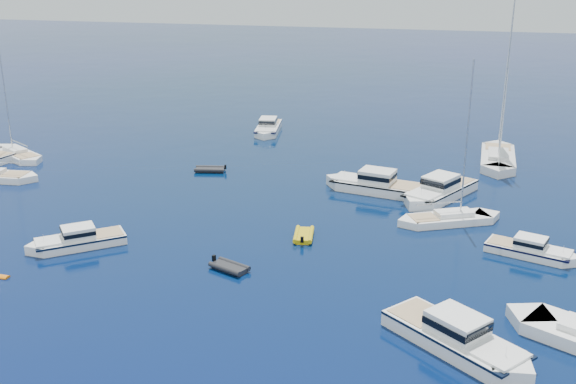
# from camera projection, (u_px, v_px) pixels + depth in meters

# --- Properties ---
(motor_cruiser_right) EXTENTS (10.04, 8.74, 2.69)m
(motor_cruiser_right) POSITION_uv_depth(u_px,v_px,m) (458.00, 349.00, 38.44)
(motor_cruiser_right) COLOR white
(motor_cruiser_right) RESTS_ON ground
(motor_cruiser_left) EXTENTS (7.68, 7.04, 2.10)m
(motor_cruiser_left) POSITION_uv_depth(u_px,v_px,m) (78.00, 247.00, 52.22)
(motor_cruiser_left) COLOR silver
(motor_cruiser_left) RESTS_ON ground
(motor_cruiser_centre) EXTENTS (10.91, 5.08, 2.76)m
(motor_cruiser_centre) POSITION_uv_depth(u_px,v_px,m) (375.00, 191.00, 64.79)
(motor_cruiser_centre) COLOR silver
(motor_cruiser_centre) RESTS_ON ground
(motor_cruiser_far_r) EXTENTS (7.65, 4.37, 1.92)m
(motor_cruiser_far_r) POSITION_uv_depth(u_px,v_px,m) (531.00, 256.00, 50.56)
(motor_cruiser_far_r) COLOR white
(motor_cruiser_far_r) RESTS_ON ground
(motor_cruiser_distant) EXTENTS (7.62, 10.78, 2.75)m
(motor_cruiser_distant) POSITION_uv_depth(u_px,v_px,m) (438.00, 198.00, 62.98)
(motor_cruiser_distant) COLOR white
(motor_cruiser_distant) RESTS_ON ground
(motor_cruiser_horizon) EXTENTS (4.19, 9.37, 2.37)m
(motor_cruiser_horizon) POSITION_uv_depth(u_px,v_px,m) (268.00, 132.00, 87.06)
(motor_cruiser_horizon) COLOR white
(motor_cruiser_horizon) RESTS_ON ground
(sailboat_centre) EXTENTS (9.75, 6.66, 14.21)m
(sailboat_centre) POSITION_uv_depth(u_px,v_px,m) (449.00, 223.00, 57.00)
(sailboat_centre) COLOR white
(sailboat_centre) RESTS_ON ground
(sailboat_sails_r) EXTENTS (3.82, 13.70, 20.04)m
(sailboat_sails_r) POSITION_uv_depth(u_px,v_px,m) (497.00, 162.00, 74.11)
(sailboat_sails_r) COLOR silver
(sailboat_sails_r) RESTS_ON ground
(sailboat_far_l) EXTENTS (9.99, 7.31, 14.76)m
(sailboat_far_l) POSITION_uv_depth(u_px,v_px,m) (17.00, 157.00, 76.00)
(sailboat_far_l) COLOR white
(sailboat_far_l) RESTS_ON ground
(tender_yellow) EXTENTS (2.30, 3.47, 0.95)m
(tender_yellow) POSITION_uv_depth(u_px,v_px,m) (304.00, 238.00, 53.90)
(tender_yellow) COLOR #C0A60B
(tender_yellow) RESTS_ON ground
(tender_grey_near) EXTENTS (3.40, 2.70, 0.95)m
(tender_grey_near) POSITION_uv_depth(u_px,v_px,m) (229.00, 270.00, 48.27)
(tender_grey_near) COLOR black
(tender_grey_near) RESTS_ON ground
(tender_grey_far) EXTENTS (3.59, 2.48, 0.95)m
(tender_grey_far) POSITION_uv_depth(u_px,v_px,m) (210.00, 171.00, 70.89)
(tender_grey_far) COLOR black
(tender_grey_far) RESTS_ON ground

